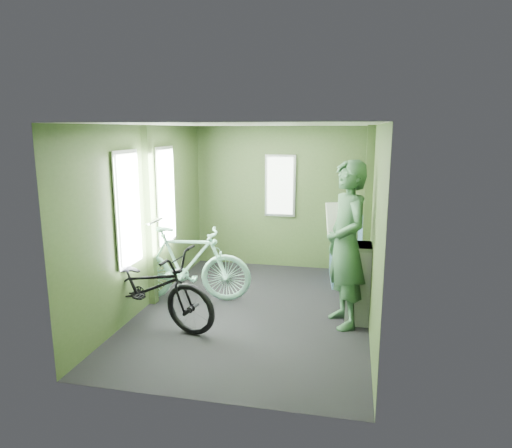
{
  "coord_description": "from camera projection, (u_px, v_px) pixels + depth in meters",
  "views": [
    {
      "loc": [
        1.15,
        -5.29,
        2.25
      ],
      "look_at": [
        0.0,
        0.1,
        1.1
      ],
      "focal_mm": 32.0,
      "sensor_mm": 36.0,
      "label": 1
    }
  ],
  "objects": [
    {
      "name": "waste_box",
      "position": [
        358.0,
        283.0,
        5.38
      ],
      "size": [
        0.28,
        0.39,
        0.94
      ],
      "primitive_type": "cube",
      "color": "slate",
      "rests_on": "ground"
    },
    {
      "name": "room",
      "position": [
        252.0,
        198.0,
        5.51
      ],
      "size": [
        4.0,
        4.02,
        2.31
      ],
      "color": "black",
      "rests_on": "ground"
    },
    {
      "name": "bicycle_black",
      "position": [
        149.0,
        325.0,
        5.33
      ],
      "size": [
        1.92,
        1.11,
        1.0
      ],
      "primitive_type": "imported",
      "rotation": [
        0.0,
        -0.1,
        1.34
      ],
      "color": "black",
      "rests_on": "ground"
    },
    {
      "name": "bicycle_mint",
      "position": [
        187.0,
        301.0,
        6.09
      ],
      "size": [
        1.77,
        0.82,
        1.07
      ],
      "primitive_type": "imported",
      "rotation": [
        0.0,
        -0.11,
        1.71
      ],
      "color": "#83CBAD",
      "rests_on": "ground"
    },
    {
      "name": "bench_seat",
      "position": [
        349.0,
        263.0,
        6.86
      ],
      "size": [
        0.58,
        0.93,
        0.93
      ],
      "rotation": [
        0.0,
        0.0,
        0.1
      ],
      "color": "#2A455A",
      "rests_on": "ground"
    },
    {
      "name": "passenger",
      "position": [
        346.0,
        245.0,
        5.18
      ],
      "size": [
        0.7,
        0.82,
        1.92
      ],
      "rotation": [
        0.0,
        0.0,
        -1.17
      ],
      "color": "#2B4F31",
      "rests_on": "ground"
    }
  ]
}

